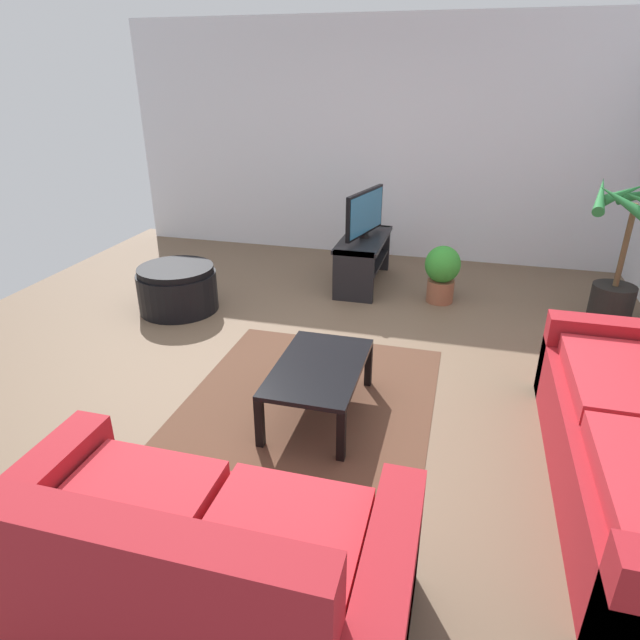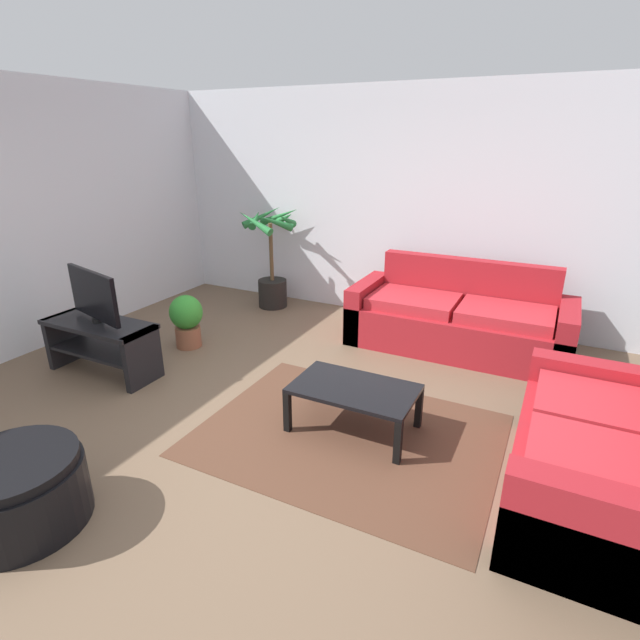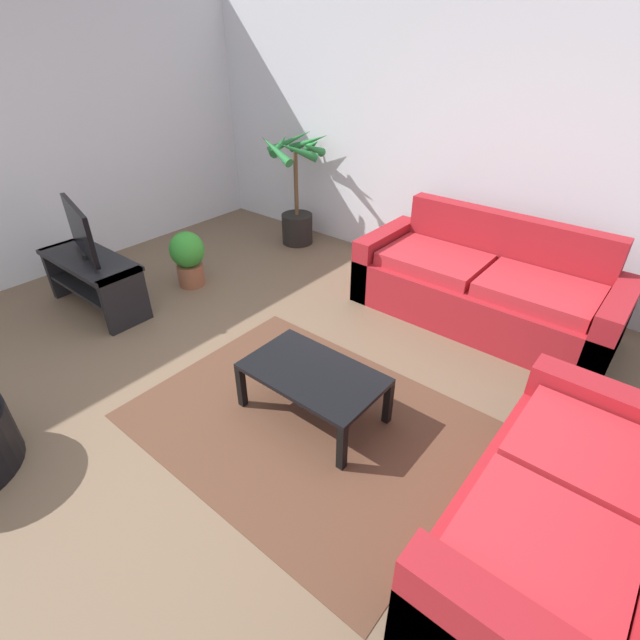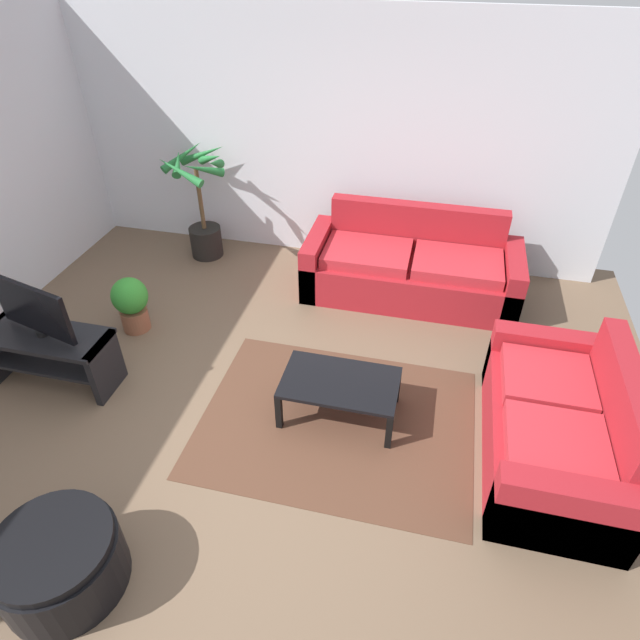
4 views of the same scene
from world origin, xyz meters
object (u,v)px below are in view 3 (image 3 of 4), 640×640
Objects in this scene: couch_loveseat at (572,529)px; potted_plant_small at (188,256)px; tv_stand at (93,276)px; tv at (80,230)px; coffee_table at (313,377)px; potted_palm at (297,197)px; couch_main at (483,289)px.

couch_loveseat is 3.93m from potted_plant_small.
tv is at bearing 75.94° from tv_stand.
coffee_table is (2.51, 0.19, -0.02)m from tv_stand.
potted_palm is at bearing 148.89° from couch_loveseat.
tv_stand is at bearing -109.16° from potted_plant_small.
couch_loveseat reaches higher than tv_stand.
couch_loveseat is (1.27, -1.99, -0.00)m from couch_main.
potted_palm reaches higher than couch_main.
couch_loveseat is at bearing -57.37° from couch_main.
couch_loveseat is 2.11× the size of tv.
couch_loveseat is at bearing -10.55° from potted_plant_small.
potted_plant_small is at bearing 169.45° from couch_loveseat.
tv_stand is 1.18× the size of coffee_table.
tv is at bearing -99.59° from potted_palm.
potted_palm is (-2.48, 0.28, 0.27)m from couch_main.
potted_plant_small is (-0.11, -1.54, -0.25)m from potted_palm.
potted_palm reaches higher than tv_stand.
potted_palm reaches higher than couch_loveseat.
tv_stand is (-2.88, -2.12, 0.03)m from couch_main.
couch_main is at bearing 79.10° from coffee_table.
tv is at bearing -178.27° from couch_loveseat.
couch_loveseat reaches higher than coffee_table.
tv is (-4.15, -0.13, 0.48)m from couch_loveseat.
potted_palm is at bearing 85.93° from potted_plant_small.
couch_main is at bearing 36.26° from tv.
tv is 2.56m from coffee_table.
potted_plant_small is (-2.22, 0.66, -0.00)m from coffee_table.
couch_main is 2.03× the size of tv_stand.
tv is 1.01m from potted_plant_small.
tv is (-2.88, -2.11, 0.48)m from couch_main.
coffee_table is at bearing 177.93° from couch_loveseat.
couch_main is 2.81× the size of tv.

